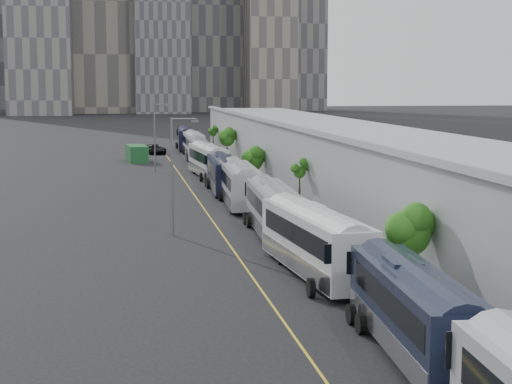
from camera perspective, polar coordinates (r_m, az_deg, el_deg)
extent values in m
cube|color=gray|center=(70.01, 5.74, -1.77)|extent=(10.00, 170.00, 0.12)
cube|color=gold|center=(68.08, -2.84, -2.04)|extent=(0.12, 160.00, 0.02)
cube|color=gray|center=(70.70, 8.91, 1.00)|extent=(12.00, 160.00, 6.80)
cube|color=gray|center=(70.48, 8.94, 2.98)|extent=(12.45, 160.40, 2.57)
cube|color=gray|center=(68.80, 4.28, 3.90)|extent=(0.30, 160.00, 0.40)
cube|color=slate|center=(323.52, -6.36, 12.34)|extent=(20.00, 20.00, 80.00)
cube|color=gray|center=(322.75, 0.95, 11.51)|extent=(18.00, 18.00, 70.00)
cube|color=slate|center=(361.07, 2.67, 12.64)|extent=(22.00, 22.00, 90.00)
cube|color=black|center=(35.45, 10.45, -7.78)|extent=(3.31, 12.74, 3.05)
cube|color=black|center=(35.14, 10.58, -6.99)|extent=(3.27, 11.23, 1.04)
cube|color=silver|center=(35.72, 10.42, -9.30)|extent=(3.33, 12.49, 0.98)
cube|color=black|center=(36.40, 9.74, -4.66)|extent=(1.39, 2.21, 0.29)
cube|color=silver|center=(49.10, 3.96, -3.31)|extent=(3.86, 13.73, 3.28)
cube|color=black|center=(48.80, 4.02, -2.67)|extent=(3.78, 12.11, 1.12)
cube|color=silver|center=(49.30, 3.95, -4.51)|extent=(3.87, 13.46, 1.05)
cube|color=silver|center=(50.31, 3.57, -0.98)|extent=(1.55, 2.40, 0.31)
cube|color=gray|center=(62.31, 1.13, -1.13)|extent=(3.17, 12.99, 3.12)
cube|color=black|center=(62.04, 1.16, -0.65)|extent=(3.16, 11.45, 1.06)
cube|color=silver|center=(62.46, 1.12, -2.04)|extent=(3.19, 12.73, 1.00)
cube|color=gray|center=(63.54, 0.89, 0.58)|extent=(1.39, 2.24, 0.30)
cube|color=#9FA3A9|center=(77.07, -1.11, 0.52)|extent=(3.21, 13.40, 3.22)
cube|color=black|center=(76.80, -1.09, 0.93)|extent=(3.20, 11.80, 1.10)
cube|color=silver|center=(77.20, -1.11, -0.24)|extent=(3.23, 13.13, 1.03)
cube|color=#9FA3A9|center=(78.40, -1.27, 1.93)|extent=(1.42, 2.30, 0.31)
cube|color=black|center=(86.93, -2.18, 1.21)|extent=(3.01, 12.67, 3.05)
cube|color=black|center=(86.69, -2.17, 1.56)|extent=(3.01, 11.17, 1.04)
cube|color=silver|center=(87.04, -2.18, 0.57)|extent=(3.04, 12.42, 0.98)
cube|color=black|center=(88.21, -2.30, 2.39)|extent=(1.34, 2.18, 0.29)
cube|color=silver|center=(101.35, -3.21, 2.12)|extent=(3.59, 13.36, 3.20)
cube|color=black|center=(101.10, -3.20, 2.43)|extent=(3.53, 11.79, 1.09)
cube|color=silver|center=(101.45, -3.21, 1.54)|extent=(3.61, 13.10, 1.02)
cube|color=silver|center=(102.72, -3.31, 3.17)|extent=(1.48, 2.32, 0.30)
cube|color=slate|center=(117.27, -3.82, 2.72)|extent=(2.87, 12.09, 2.91)
cube|color=black|center=(117.05, -3.81, 2.97)|extent=(2.87, 10.65, 0.99)
cube|color=silver|center=(117.35, -3.81, 2.27)|extent=(2.90, 11.85, 0.93)
cube|color=slate|center=(118.53, -3.89, 3.54)|extent=(1.28, 2.08, 0.28)
cube|color=silver|center=(131.23, -4.20, 3.24)|extent=(2.69, 12.69, 3.07)
cube|color=black|center=(131.00, -4.19, 3.48)|extent=(2.73, 11.17, 1.04)
cube|color=silver|center=(131.31, -4.19, 2.81)|extent=(2.73, 12.44, 0.98)
cube|color=silver|center=(132.58, -4.26, 4.01)|extent=(1.29, 2.16, 0.29)
cube|color=black|center=(143.27, -4.69, 3.58)|extent=(3.26, 13.01, 3.12)
cube|color=black|center=(143.04, -4.69, 3.80)|extent=(3.24, 11.47, 1.06)
cube|color=silver|center=(143.34, -4.69, 3.19)|extent=(3.29, 12.75, 1.00)
cube|color=black|center=(144.65, -4.75, 4.30)|extent=(1.40, 2.25, 0.30)
cylinder|color=black|center=(44.70, 10.08, -4.70)|extent=(0.18, 0.18, 3.64)
sphere|color=#295914|center=(44.36, 10.13, -2.34)|extent=(2.30, 2.30, 2.30)
cylinder|color=black|center=(72.70, 2.92, 0.07)|extent=(0.18, 0.18, 3.85)
sphere|color=#295914|center=(72.50, 2.93, 1.46)|extent=(1.05, 1.05, 1.05)
cylinder|color=black|center=(93.55, -0.20, 1.37)|extent=(0.18, 0.18, 2.84)
sphere|color=#295914|center=(93.41, -0.20, 2.30)|extent=(2.25, 2.25, 2.25)
cylinder|color=black|center=(116.02, -1.94, 2.77)|extent=(0.18, 0.18, 3.90)
sphere|color=#295914|center=(115.88, -1.94, 3.72)|extent=(2.08, 2.08, 2.08)
cylinder|color=black|center=(137.23, -2.87, 3.35)|extent=(0.18, 0.18, 3.39)
sphere|color=#295914|center=(137.14, -2.88, 4.01)|extent=(1.10, 1.10, 1.10)
cylinder|color=#59595E|center=(61.85, -5.61, 0.99)|extent=(0.18, 0.18, 8.56)
cylinder|color=#59595E|center=(61.60, -4.82, 4.87)|extent=(1.80, 0.14, 0.14)
cube|color=#59595E|center=(61.67, -4.08, 4.74)|extent=(0.50, 0.22, 0.18)
cylinder|color=#59595E|center=(107.88, -6.77, 3.61)|extent=(0.18, 0.18, 8.49)
cylinder|color=#59595E|center=(107.74, -6.33, 5.82)|extent=(1.80, 0.14, 0.14)
cube|color=#59595E|center=(107.79, -5.90, 5.74)|extent=(0.50, 0.22, 0.18)
cube|color=#164922|center=(122.15, -7.95, 2.56)|extent=(3.15, 6.68, 2.32)
imported|color=black|center=(135.27, -6.78, 2.86)|extent=(3.95, 6.02, 1.54)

